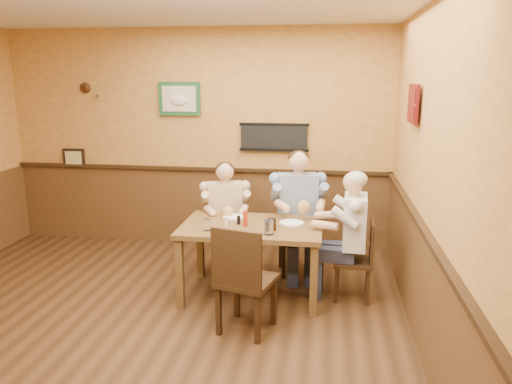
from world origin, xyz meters
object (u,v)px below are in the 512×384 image
water_glass_mid (269,228)px  salt_shaker (226,221)px  chair_right_end (353,259)px  chair_near_side (247,278)px  diner_white_elder (354,243)px  diner_tan_shirt (225,222)px  pepper_shaker (239,220)px  dining_table (252,234)px  water_glass_left (207,225)px  chair_back_left (226,236)px  diner_blue_polo (297,219)px  cola_tumbler (272,224)px  hot_sauce_bottle (245,218)px  chair_back_right (297,235)px

water_glass_mid → salt_shaker: 0.51m
chair_right_end → chair_near_side: (-0.95, -0.81, 0.08)m
diner_white_elder → salt_shaker: size_ratio=12.72×
diner_tan_shirt → pepper_shaker: size_ratio=12.97×
dining_table → water_glass_left: size_ratio=12.65×
diner_tan_shirt → chair_near_side: bearing=-86.6°
chair_back_left → pepper_shaker: pepper_shaker is taller
chair_near_side → diner_blue_polo: size_ratio=0.78×
diner_tan_shirt → diner_blue_polo: bearing=-14.0°
diner_white_elder → cola_tumbler: 0.85m
diner_tan_shirt → diner_blue_polo: diner_blue_polo is taller
hot_sauce_bottle → pepper_shaker: hot_sauce_bottle is taller
chair_right_end → diner_blue_polo: size_ratio=0.65×
chair_right_end → chair_near_side: size_ratio=0.84×
water_glass_mid → pepper_shaker: bearing=139.7°
chair_near_side → diner_blue_polo: diner_blue_polo is taller
water_glass_left → pepper_shaker: bearing=43.2°
chair_back_right → hot_sauce_bottle: 0.96m
dining_table → diner_tan_shirt: (-0.41, 0.65, -0.09)m
chair_back_right → chair_back_left: bearing=169.9°
chair_right_end → hot_sauce_bottle: (-1.07, -0.15, 0.43)m
hot_sauce_bottle → chair_back_right: bearing=57.8°
chair_back_left → water_glass_mid: bearing=-72.5°
diner_tan_shirt → chair_back_right: bearing=-14.0°
water_glass_mid → pepper_shaker: water_glass_mid is taller
water_glass_left → chair_right_end: bearing=12.9°
chair_back_right → chair_right_end: size_ratio=1.08×
dining_table → cola_tumbler: 0.30m
diner_tan_shirt → water_glass_mid: 1.14m
diner_tan_shirt → diner_blue_polo: 0.82m
dining_table → salt_shaker: bearing=-165.9°
hot_sauce_bottle → water_glass_mid: bearing=-40.4°
diner_white_elder → hot_sauce_bottle: diner_white_elder is taller
chair_back_right → diner_blue_polo: 0.19m
diner_tan_shirt → water_glass_left: (0.01, -0.89, 0.24)m
diner_white_elder → hot_sauce_bottle: bearing=-79.2°
chair_back_left → cola_tumbler: cola_tumbler is taller
chair_back_right → pepper_shaker: 0.93m
cola_tumbler → salt_shaker: 0.47m
chair_right_end → pepper_shaker: (-1.15, -0.08, 0.38)m
chair_back_right → salt_shaker: bearing=-143.7°
chair_near_side → water_glass_left: chair_near_side is taller
chair_back_left → diner_tan_shirt: 0.17m
diner_blue_polo → hot_sauce_bottle: (-0.47, -0.74, 0.21)m
water_glass_mid → salt_shaker: bearing=153.5°
chair_back_left → chair_near_side: bearing=-86.6°
chair_near_side → water_glass_mid: 0.56m
chair_near_side → pepper_shaker: chair_near_side is taller
chair_right_end → water_glass_left: size_ratio=7.42×
cola_tumbler → hot_sauce_bottle: bearing=166.0°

